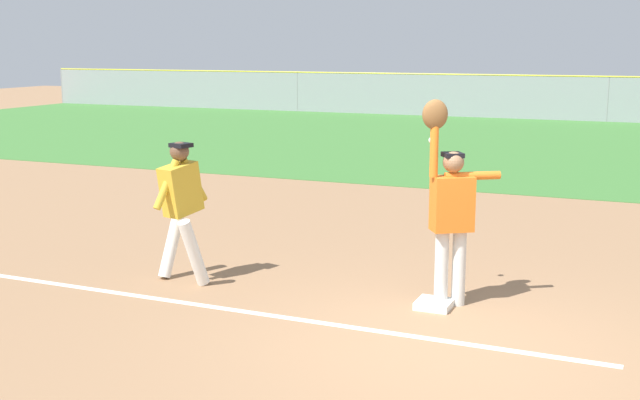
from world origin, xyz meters
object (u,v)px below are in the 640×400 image
(fielder, at_px, (450,206))
(baseball, at_px, (432,140))
(parked_car_silver, at_px, (586,97))
(first_base, at_px, (434,304))
(parked_car_blue, at_px, (456,94))
(runner, at_px, (181,202))

(fielder, relative_size, baseball, 30.81)
(baseball, height_order, parked_car_silver, baseball)
(parked_car_silver, bearing_deg, fielder, -86.47)
(first_base, distance_m, parked_car_silver, 27.52)
(baseball, bearing_deg, first_base, -66.75)
(fielder, xyz_separation_m, baseball, (-0.31, 0.31, 0.67))
(parked_car_blue, xyz_separation_m, parked_car_silver, (5.52, 0.03, 0.00))
(fielder, distance_m, runner, 3.21)
(first_base, height_order, fielder, fielder)
(runner, bearing_deg, first_base, 19.09)
(first_base, xyz_separation_m, parked_car_silver, (-0.71, 27.50, 0.63))
(baseball, relative_size, parked_car_blue, 0.02)
(baseball, height_order, parked_car_blue, baseball)
(parked_car_blue, relative_size, parked_car_silver, 0.99)
(runner, xyz_separation_m, parked_car_blue, (-3.15, 27.69, -0.32))
(parked_car_silver, bearing_deg, runner, -93.08)
(runner, distance_m, parked_car_silver, 27.82)
(runner, relative_size, parked_car_blue, 0.39)
(parked_car_blue, bearing_deg, baseball, -76.36)
(first_base, xyz_separation_m, baseball, (-0.19, 0.45, 1.75))
(runner, relative_size, baseball, 23.24)
(baseball, relative_size, parked_car_silver, 0.02)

